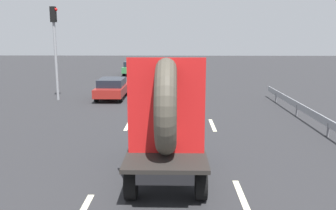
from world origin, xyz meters
TOP-DOWN VIEW (x-y plane):
  - ground_plane at (0.00, 0.00)m, footprint 120.00×120.00m
  - flatbed_truck at (-0.13, -0.28)m, footprint 2.02×4.47m
  - distant_sedan at (-3.90, 11.89)m, footprint 1.68×3.92m
  - traffic_light at (-7.17, 11.37)m, footprint 0.42×0.36m
  - guardrail at (6.12, 5.31)m, footprint 0.10×14.80m
  - lane_dash_left_far at (-2.01, 5.41)m, footprint 0.16×2.45m
  - lane_dash_right_near at (1.75, -2.23)m, footprint 0.16×2.51m
  - lane_dash_right_far at (1.75, 5.21)m, footprint 0.16×2.15m
  - oncoming_car at (-4.20, 25.78)m, footprint 1.78×4.16m

SIDE VIEW (x-z plane):
  - ground_plane at x=0.00m, z-range 0.00..0.00m
  - lane_dash_left_far at x=-2.01m, z-range 0.00..0.01m
  - lane_dash_right_near at x=1.75m, z-range 0.00..0.01m
  - lane_dash_right_far at x=1.75m, z-range 0.00..0.01m
  - guardrail at x=6.12m, z-range 0.18..0.89m
  - distant_sedan at x=-3.90m, z-range 0.05..1.33m
  - oncoming_car at x=-4.20m, z-range 0.05..1.41m
  - flatbed_truck at x=-0.13m, z-range -0.10..3.32m
  - traffic_light at x=-7.17m, z-range 0.87..6.47m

